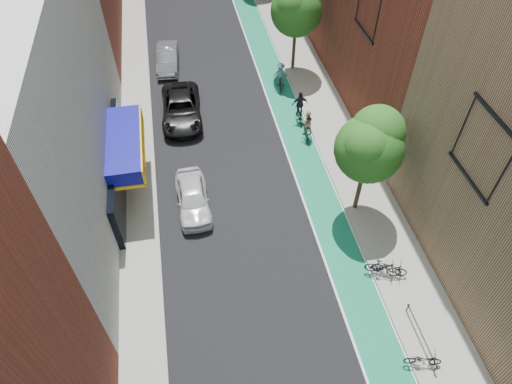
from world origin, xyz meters
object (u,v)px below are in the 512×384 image
parked_car_white (193,198)px  cyclist_lane_mid (300,109)px  parked_car_silver (168,58)px  cyclist_lane_near (307,127)px  cyclist_lane_far (280,78)px  parked_car_black (181,108)px

parked_car_white → cyclist_lane_mid: bearing=38.2°
cyclist_lane_mid → parked_car_silver: bearing=-43.2°
cyclist_lane_near → cyclist_lane_far: cyclist_lane_far is taller
parked_car_white → parked_car_silver: size_ratio=0.98×
parked_car_silver → parked_car_black: bearing=-80.3°
parked_car_white → cyclist_lane_near: size_ratio=2.15×
parked_car_silver → cyclist_lane_near: size_ratio=2.19×
cyclist_lane_near → parked_car_black: bearing=-18.1°
parked_car_white → cyclist_lane_far: cyclist_lane_far is taller
parked_car_black → cyclist_lane_far: cyclist_lane_far is taller
parked_car_white → cyclist_lane_mid: (7.61, 6.26, 0.14)m
parked_car_silver → cyclist_lane_near: 12.80m
parked_car_black → cyclist_lane_near: 8.32m
parked_car_silver → cyclist_lane_mid: bearing=-40.0°
cyclist_lane_mid → parked_car_black: bearing=-10.7°
parked_car_silver → cyclist_lane_mid: size_ratio=2.00×
parked_car_white → cyclist_lane_far: (7.18, 10.04, 0.14)m
parked_car_silver → cyclist_lane_far: size_ratio=2.18×
parked_car_white → cyclist_lane_mid: 9.86m
parked_car_silver → cyclist_lane_far: cyclist_lane_far is taller
cyclist_lane_far → parked_car_silver: bearing=-18.8°
cyclist_lane_mid → cyclist_lane_far: bearing=-81.5°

